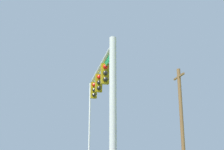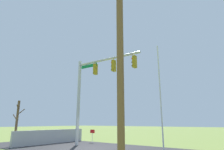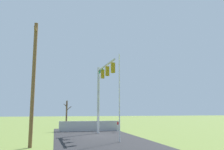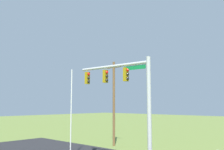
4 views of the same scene
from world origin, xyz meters
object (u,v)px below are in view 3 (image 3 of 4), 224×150
(flagpole, at_px, (119,97))
(utility_pole, at_px, (33,81))
(signal_mast, at_px, (102,85))
(bare_tree, at_px, (66,115))
(open_sign, at_px, (118,125))

(flagpole, xyz_separation_m, utility_pole, (-1.26, 6.74, 0.99))
(signal_mast, xyz_separation_m, flagpole, (-5.84, -0.28, -1.61))
(flagpole, xyz_separation_m, bare_tree, (11.56, 3.69, -1.71))
(bare_tree, xyz_separation_m, open_sign, (-3.57, -5.73, -1.03))
(signal_mast, distance_m, flagpole, 6.07)
(bare_tree, bearing_deg, utility_pole, 166.64)
(utility_pole, height_order, bare_tree, utility_pole)
(open_sign, bearing_deg, signal_mast, 132.83)
(signal_mast, distance_m, open_sign, 5.38)
(flagpole, xyz_separation_m, open_sign, (7.99, -2.04, -2.74))
(utility_pole, relative_size, bare_tree, 2.38)
(utility_pole, bearing_deg, signal_mast, -42.28)
(flagpole, bearing_deg, signal_mast, 2.74)
(open_sign, bearing_deg, flagpole, 165.70)
(signal_mast, bearing_deg, bare_tree, 30.85)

